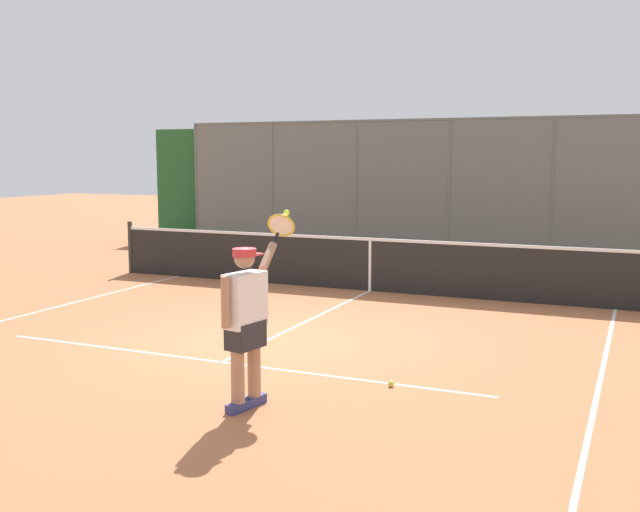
# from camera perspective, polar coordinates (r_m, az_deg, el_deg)

# --- Properties ---
(ground_plane) EXTENTS (60.00, 60.00, 0.00)m
(ground_plane) POSITION_cam_1_polar(r_m,az_deg,el_deg) (9.73, -4.51, -6.68)
(ground_plane) COLOR #B76B42
(court_line_markings) EXTENTS (8.29, 9.34, 0.01)m
(court_line_markings) POSITION_cam_1_polar(r_m,az_deg,el_deg) (8.63, -8.69, -8.59)
(court_line_markings) COLOR white
(court_line_markings) RESTS_ON ground
(fence_backdrop) EXTENTS (17.71, 1.37, 3.34)m
(fence_backdrop) POSITION_cam_1_polar(r_m,az_deg,el_deg) (19.32, 10.32, 5.09)
(fence_backdrop) COLOR slate
(fence_backdrop) RESTS_ON ground
(tennis_net) EXTENTS (10.66, 0.09, 1.07)m
(tennis_net) POSITION_cam_1_polar(r_m,az_deg,el_deg) (13.35, 3.87, -0.59)
(tennis_net) COLOR #2D2D2D
(tennis_net) RESTS_ON ground
(tennis_player) EXTENTS (0.33, 1.36, 1.85)m
(tennis_player) POSITION_cam_1_polar(r_m,az_deg,el_deg) (7.11, -5.68, -4.62)
(tennis_player) COLOR navy
(tennis_player) RESTS_ON ground
(tennis_ball_by_sideline) EXTENTS (0.07, 0.07, 0.07)m
(tennis_ball_by_sideline) POSITION_cam_1_polar(r_m,az_deg,el_deg) (7.96, 5.46, -9.71)
(tennis_ball_by_sideline) COLOR #D6E042
(tennis_ball_by_sideline) RESTS_ON ground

